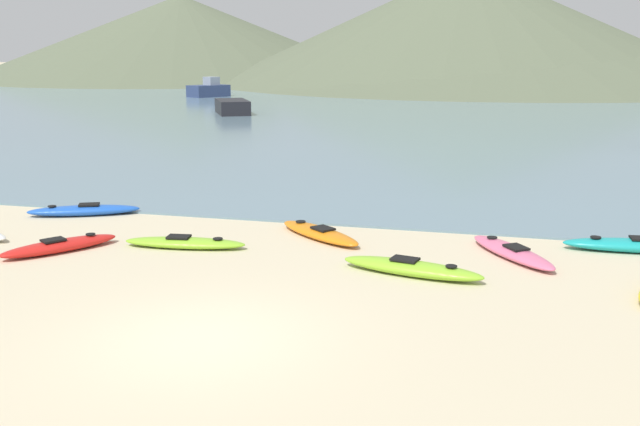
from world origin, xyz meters
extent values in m
plane|color=beige|center=(0.00, 0.00, 0.00)|extent=(400.00, 400.00, 0.00)
cube|color=slate|center=(0.00, 43.61, 0.03)|extent=(160.00, 70.00, 0.06)
cone|color=#5B664C|center=(-47.29, 99.80, 6.38)|extent=(65.49, 65.49, 12.76)
cone|color=#5B664C|center=(-2.66, 94.21, 7.76)|extent=(69.71, 69.71, 15.51)
cone|color=#5B664C|center=(0.33, 93.15, 5.42)|extent=(72.00, 72.00, 10.83)
ellipsoid|color=#8CCC2D|center=(-2.86, 5.39, 0.13)|extent=(3.15, 1.07, 0.26)
cube|color=black|center=(-3.01, 5.37, 0.28)|extent=(0.60, 0.45, 0.05)
cylinder|color=black|center=(-2.02, 5.50, 0.27)|extent=(0.24, 0.24, 0.02)
ellipsoid|color=orange|center=(0.11, 7.24, 0.13)|extent=(2.94, 2.61, 0.26)
cube|color=black|center=(0.24, 7.14, 0.29)|extent=(0.71, 0.69, 0.05)
cylinder|color=black|center=(-0.56, 7.79, 0.27)|extent=(0.27, 0.27, 0.02)
ellipsoid|color=#E5668C|center=(5.03, 6.62, 0.13)|extent=(2.41, 3.04, 0.27)
cube|color=black|center=(5.12, 6.49, 0.29)|extent=(0.65, 0.70, 0.05)
cylinder|color=black|center=(4.53, 7.34, 0.28)|extent=(0.25, 0.25, 0.02)
ellipsoid|color=red|center=(-5.67, 4.27, 0.15)|extent=(2.19, 2.82, 0.29)
cube|color=black|center=(-5.75, 4.15, 0.32)|extent=(0.60, 0.65, 0.05)
cylinder|color=black|center=(-5.22, 4.94, 0.31)|extent=(0.24, 0.24, 0.02)
ellipsoid|color=blue|center=(-7.35, 8.00, 0.15)|extent=(3.24, 2.00, 0.30)
cube|color=black|center=(-7.20, 8.07, 0.32)|extent=(0.69, 0.60, 0.05)
cylinder|color=black|center=(-8.16, 7.62, 0.31)|extent=(0.24, 0.24, 0.02)
ellipsoid|color=teal|center=(7.94, 7.92, 0.16)|extent=(3.50, 1.09, 0.32)
cylinder|color=black|center=(7.00, 7.83, 0.33)|extent=(0.26, 0.26, 0.02)
ellipsoid|color=#8CCC2D|center=(2.93, 4.59, 0.16)|extent=(3.33, 1.41, 0.32)
cube|color=black|center=(2.77, 4.62, 0.34)|extent=(0.66, 0.51, 0.05)
cylinder|color=black|center=(3.80, 4.39, 0.33)|extent=(0.25, 0.25, 0.02)
cube|color=black|center=(-15.60, 40.79, 0.57)|extent=(3.99, 4.89, 1.01)
cube|color=navy|center=(-25.03, 58.25, 0.63)|extent=(3.81, 4.41, 1.13)
cube|color=#8C99A8|center=(-24.83, 58.58, 1.59)|extent=(1.70, 1.65, 0.79)
camera|label=1|loc=(5.07, -11.12, 4.90)|focal=42.00mm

